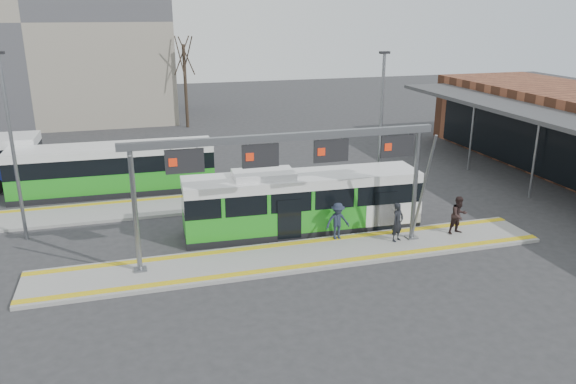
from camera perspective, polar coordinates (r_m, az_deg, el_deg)
name	(u,v)px	position (r m, az deg, el deg)	size (l,w,h in m)	color
ground	(298,257)	(24.05, 1.02, -6.66)	(120.00, 120.00, 0.00)	#2D2D30
platform_main	(298,256)	(24.02, 1.02, -6.50)	(22.00, 3.00, 0.15)	gray
platform_second	(183,204)	(30.64, -10.61, -1.25)	(20.00, 3.00, 0.15)	gray
tactile_main	(298,254)	(23.98, 1.02, -6.31)	(22.00, 2.65, 0.02)	gold
tactile_second	(181,196)	(31.69, -10.84, -0.44)	(20.00, 0.35, 0.02)	gold
gantry	(289,159)	(22.72, 0.05, 3.39)	(13.00, 1.68, 5.20)	slate
apartment_block	(31,19)	(57.35, -24.65, 15.71)	(24.50, 12.50, 18.40)	gray
hero_bus	(302,203)	(26.41, 1.41, -1.08)	(11.18, 2.81, 3.05)	black
bg_bus_green	(114,170)	(33.38, -17.29, 2.19)	(11.23, 2.65, 2.79)	black
passenger_a	(398,222)	(25.47, 11.08, -3.02)	(0.65, 0.43, 1.78)	black
passenger_b	(459,215)	(26.99, 16.96, -2.26)	(0.87, 0.68, 1.79)	black
passenger_c	(338,221)	(25.28, 5.07, -2.97)	(1.11, 0.64, 1.72)	#1F2638
tree_left	(138,61)	(53.95, -14.97, 12.77)	(1.40, 1.40, 7.37)	#382B21
tree_mid	(184,56)	(50.36, -10.54, 13.40)	(1.40, 1.40, 8.14)	#382B21
lamp_west	(12,145)	(27.28, -26.22, 4.33)	(0.50, 0.25, 8.41)	slate
lamp_east	(381,127)	(29.42, 9.41, 6.52)	(0.50, 0.25, 8.08)	slate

